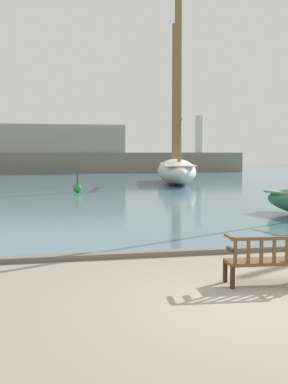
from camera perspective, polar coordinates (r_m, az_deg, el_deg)
name	(u,v)px	position (r m, az deg, el deg)	size (l,w,h in m)	color
ground_plane	(250,305)	(8.02, 12.45, -12.93)	(160.00, 160.00, 0.00)	gray
harbor_water	(72,176)	(51.10, -8.54, 1.94)	(100.00, 80.00, 0.08)	slate
quay_edge_kerb	(181,252)	(11.50, 4.40, -7.14)	(40.00, 0.30, 0.12)	#675F54
park_bench	(270,259)	(9.16, 14.72, -7.72)	(1.64, 0.66, 0.92)	#322113
sailboat_outer_port	(176,166)	(36.88, 3.83, 3.04)	(5.10, 11.63, 16.28)	silver
channel_buoy	(77,188)	(28.73, -7.90, 0.49)	(0.52, 0.52, 1.22)	green
far_breakwater	(69,156)	(56.88, -8.93, 4.22)	(42.45, 2.40, 6.99)	slate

